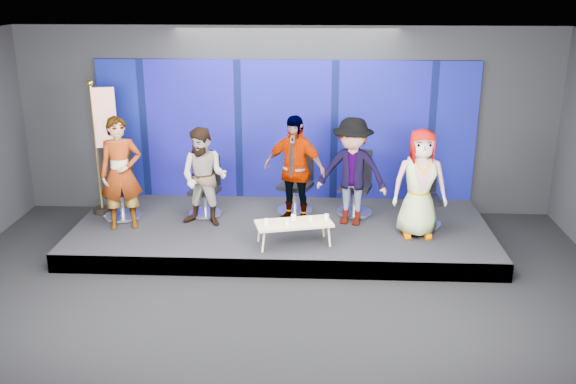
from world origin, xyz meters
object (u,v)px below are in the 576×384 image
at_px(mug_e, 326,217).
at_px(mug_a, 266,222).
at_px(chair_a, 121,196).
at_px(chair_b, 206,196).
at_px(chair_c, 296,191).
at_px(coffee_table, 294,224).
at_px(chair_d, 356,193).
at_px(mug_c, 294,217).
at_px(flag_stand, 103,144).
at_px(panelist_a, 121,173).
at_px(mug_d, 311,219).
at_px(panelist_d, 352,172).
at_px(mug_b, 287,222).
at_px(panelist_c, 294,170).
at_px(panelist_b, 204,177).
at_px(panelist_e, 420,184).
at_px(chair_e, 424,205).

bearing_deg(mug_e, mug_a, -164.51).
xyz_separation_m(chair_a, chair_b, (1.45, 0.21, -0.04)).
bearing_deg(mug_e, chair_b, 151.89).
height_order(chair_a, chair_c, chair_a).
bearing_deg(coffee_table, chair_a, 160.66).
bearing_deg(chair_d, mug_e, -97.06).
bearing_deg(mug_c, flag_stand, 160.69).
xyz_separation_m(panelist_a, mug_e, (3.38, -0.45, -0.53)).
height_order(chair_b, mug_d, chair_b).
distance_m(panelist_d, mug_b, 1.58).
bearing_deg(mug_a, flag_stand, 154.80).
bearing_deg(mug_d, mug_c, 172.17).
distance_m(mug_a, mug_b, 0.32).
xyz_separation_m(panelist_c, mug_a, (-0.38, -1.11, -0.52)).
xyz_separation_m(chair_a, panelist_b, (1.53, -0.29, 0.46)).
bearing_deg(panelist_e, mug_c, -171.39).
distance_m(coffee_table, mug_b, 0.17).
bearing_deg(panelist_b, panelist_a, -159.90).
bearing_deg(mug_a, chair_a, 155.88).
relative_size(mug_d, flag_stand, 0.04).
height_order(panelist_c, flag_stand, flag_stand).
bearing_deg(mug_a, mug_e, 15.49).
bearing_deg(mug_c, chair_a, 162.34).
relative_size(panelist_b, mug_b, 19.61).
distance_m(panelist_c, mug_a, 1.28).
distance_m(chair_b, panelist_c, 1.70).
relative_size(panelist_e, mug_e, 20.07).
distance_m(chair_a, flag_stand, 0.95).
height_order(panelist_b, chair_c, panelist_b).
distance_m(panelist_d, coffee_table, 1.46).
xyz_separation_m(chair_b, mug_d, (1.87, -1.22, 0.07)).
bearing_deg(chair_d, coffee_table, -110.51).
relative_size(chair_a, chair_e, 1.06).
bearing_deg(chair_c, chair_d, 18.08).
bearing_deg(panelist_a, chair_e, -13.25).
bearing_deg(panelist_d, panelist_b, -161.16).
height_order(chair_e, mug_e, chair_e).
relative_size(panelist_a, panelist_d, 1.03).
bearing_deg(mug_a, panelist_e, 13.41).
height_order(panelist_c, coffee_table, panelist_c).
bearing_deg(mug_e, chair_a, 165.50).
relative_size(chair_d, coffee_table, 0.89).
height_order(mug_a, mug_e, mug_a).
bearing_deg(panelist_e, panelist_c, 163.55).
relative_size(panelist_e, mug_c, 19.36).
xyz_separation_m(mug_d, mug_e, (0.25, 0.09, 0.00)).
xyz_separation_m(chair_e, coffee_table, (-2.15, -0.94, -0.02)).
bearing_deg(coffee_table, mug_b, -130.70).
xyz_separation_m(chair_b, mug_a, (1.19, -1.39, 0.07)).
relative_size(coffee_table, mug_b, 14.92).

